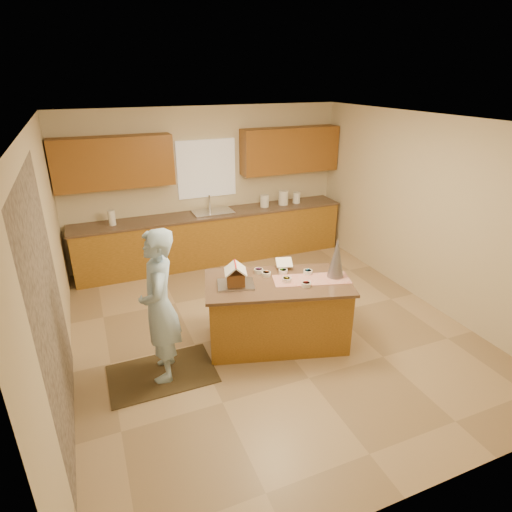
% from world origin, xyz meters
% --- Properties ---
extents(floor, '(5.50, 5.50, 0.00)m').
position_xyz_m(floor, '(0.00, 0.00, 0.00)').
color(floor, tan).
rests_on(floor, ground).
extents(ceiling, '(5.50, 5.50, 0.00)m').
position_xyz_m(ceiling, '(0.00, 0.00, 2.70)').
color(ceiling, silver).
rests_on(ceiling, floor).
extents(wall_back, '(5.50, 5.50, 0.00)m').
position_xyz_m(wall_back, '(0.00, 2.75, 1.35)').
color(wall_back, beige).
rests_on(wall_back, floor).
extents(wall_front, '(5.50, 5.50, 0.00)m').
position_xyz_m(wall_front, '(0.00, -2.75, 1.35)').
color(wall_front, beige).
rests_on(wall_front, floor).
extents(wall_left, '(5.50, 5.50, 0.00)m').
position_xyz_m(wall_left, '(-2.50, 0.00, 1.35)').
color(wall_left, beige).
rests_on(wall_left, floor).
extents(wall_right, '(5.50, 5.50, 0.00)m').
position_xyz_m(wall_right, '(2.50, 0.00, 1.35)').
color(wall_right, beige).
rests_on(wall_right, floor).
extents(stone_accent, '(0.00, 2.50, 2.50)m').
position_xyz_m(stone_accent, '(-2.48, -0.80, 1.25)').
color(stone_accent, gray).
rests_on(stone_accent, wall_left).
extents(window_curtain, '(1.05, 0.03, 1.00)m').
position_xyz_m(window_curtain, '(0.00, 2.72, 1.65)').
color(window_curtain, white).
rests_on(window_curtain, wall_back).
extents(back_counter_base, '(4.80, 0.60, 0.88)m').
position_xyz_m(back_counter_base, '(0.00, 2.45, 0.44)').
color(back_counter_base, '#A36721').
rests_on(back_counter_base, floor).
extents(back_counter_top, '(4.85, 0.63, 0.04)m').
position_xyz_m(back_counter_top, '(0.00, 2.45, 0.90)').
color(back_counter_top, brown).
rests_on(back_counter_top, back_counter_base).
extents(upper_cabinet_left, '(1.85, 0.35, 0.80)m').
position_xyz_m(upper_cabinet_left, '(-1.55, 2.57, 1.90)').
color(upper_cabinet_left, brown).
rests_on(upper_cabinet_left, wall_back).
extents(upper_cabinet_right, '(1.85, 0.35, 0.80)m').
position_xyz_m(upper_cabinet_right, '(1.55, 2.57, 1.90)').
color(upper_cabinet_right, brown).
rests_on(upper_cabinet_right, wall_back).
extents(sink, '(0.70, 0.45, 0.12)m').
position_xyz_m(sink, '(0.00, 2.45, 0.89)').
color(sink, silver).
rests_on(sink, back_counter_top).
extents(faucet, '(0.03, 0.03, 0.28)m').
position_xyz_m(faucet, '(0.00, 2.63, 1.06)').
color(faucet, silver).
rests_on(faucet, back_counter_top).
extents(island_base, '(1.85, 1.27, 0.82)m').
position_xyz_m(island_base, '(-0.03, -0.33, 0.41)').
color(island_base, '#A36721').
rests_on(island_base, floor).
extents(island_top, '(1.95, 1.37, 0.04)m').
position_xyz_m(island_top, '(-0.03, -0.33, 0.84)').
color(island_top, brown).
rests_on(island_top, island_base).
extents(table_runner, '(0.99, 0.58, 0.01)m').
position_xyz_m(table_runner, '(0.37, -0.44, 0.86)').
color(table_runner, '#A11C0B').
rests_on(table_runner, island_top).
extents(baking_tray, '(0.50, 0.42, 0.02)m').
position_xyz_m(baking_tray, '(-0.54, -0.23, 0.87)').
color(baking_tray, silver).
rests_on(baking_tray, island_top).
extents(cookbook, '(0.24, 0.21, 0.09)m').
position_xyz_m(cookbook, '(0.20, -0.02, 0.95)').
color(cookbook, white).
rests_on(cookbook, island_top).
extents(tinsel_tree, '(0.25, 0.25, 0.52)m').
position_xyz_m(tinsel_tree, '(0.69, -0.48, 1.12)').
color(tinsel_tree, '#9E9DA8').
rests_on(tinsel_tree, island_top).
extents(rug, '(1.19, 0.78, 0.01)m').
position_xyz_m(rug, '(-1.53, -0.43, 0.01)').
color(rug, black).
rests_on(rug, floor).
extents(boy, '(0.55, 0.71, 1.75)m').
position_xyz_m(boy, '(-1.48, -0.43, 0.89)').
color(boy, '#A7CDEE').
rests_on(boy, rug).
extents(canister_a, '(0.16, 0.16, 0.22)m').
position_xyz_m(canister_a, '(1.00, 2.45, 1.03)').
color(canister_a, white).
rests_on(canister_a, back_counter_top).
extents(canister_b, '(0.18, 0.18, 0.26)m').
position_xyz_m(canister_b, '(1.38, 2.45, 1.05)').
color(canister_b, white).
rests_on(canister_b, back_counter_top).
extents(canister_c, '(0.14, 0.14, 0.20)m').
position_xyz_m(canister_c, '(1.66, 2.45, 1.02)').
color(canister_c, white).
rests_on(canister_c, back_counter_top).
extents(paper_towel, '(0.11, 0.11, 0.24)m').
position_xyz_m(paper_towel, '(-1.70, 2.45, 1.04)').
color(paper_towel, white).
rests_on(paper_towel, back_counter_top).
extents(gingerbread_house, '(0.32, 0.32, 0.26)m').
position_xyz_m(gingerbread_house, '(-0.54, -0.23, 0.98)').
color(gingerbread_house, brown).
rests_on(gingerbread_house, baking_tray).
extents(candy_bowls, '(0.67, 0.67, 0.05)m').
position_xyz_m(candy_bowls, '(0.10, -0.25, 0.89)').
color(candy_bowls, purple).
rests_on(candy_bowls, island_top).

